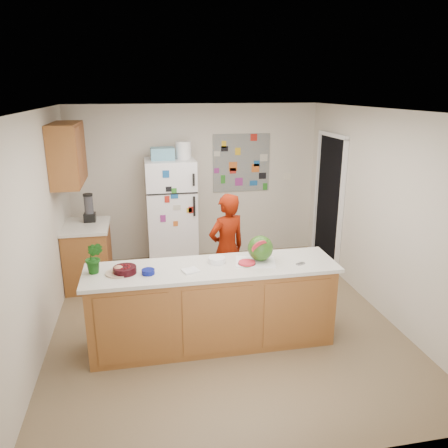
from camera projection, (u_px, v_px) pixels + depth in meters
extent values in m
cube|color=brown|center=(222.00, 319.00, 5.40)|extent=(4.00, 4.50, 0.02)
cube|color=beige|center=(196.00, 182.00, 7.15)|extent=(4.00, 0.02, 2.50)
cube|color=beige|center=(38.00, 232.00, 4.66)|extent=(0.02, 4.50, 2.50)
cube|color=beige|center=(381.00, 213.00, 5.40)|extent=(0.02, 4.50, 2.50)
cube|color=white|center=(222.00, 109.00, 4.66)|extent=(4.00, 4.50, 0.02)
cube|color=black|center=(329.00, 202.00, 6.82)|extent=(0.03, 0.85, 2.04)
cube|color=brown|center=(213.00, 307.00, 4.76)|extent=(2.60, 0.62, 0.88)
cube|color=silver|center=(212.00, 268.00, 4.63)|extent=(2.68, 0.70, 0.04)
cube|color=brown|center=(88.00, 256.00, 6.23)|extent=(0.60, 0.80, 0.86)
cube|color=silver|center=(85.00, 226.00, 6.10)|extent=(0.64, 0.84, 0.04)
cube|color=brown|center=(67.00, 154.00, 5.72)|extent=(0.35, 1.00, 0.80)
cube|color=silver|center=(172.00, 214.00, 6.83)|extent=(0.75, 0.70, 1.70)
cube|color=#5999B2|center=(163.00, 154.00, 6.53)|extent=(0.35, 0.28, 0.18)
cube|color=slate|center=(241.00, 163.00, 7.18)|extent=(0.95, 0.01, 0.95)
imported|color=#6A1303|center=(227.00, 249.00, 5.64)|extent=(0.63, 0.53, 1.47)
cylinder|color=black|center=(89.00, 209.00, 6.20)|extent=(0.13, 0.13, 0.38)
cube|color=white|center=(255.00, 262.00, 4.73)|extent=(0.49, 0.41, 0.01)
sphere|color=#31631E|center=(260.00, 248.00, 4.72)|extent=(0.28, 0.28, 0.28)
cylinder|color=#D3254E|center=(247.00, 263.00, 4.66)|extent=(0.18, 0.18, 0.02)
cylinder|color=black|center=(125.00, 270.00, 4.44)|extent=(0.28, 0.28, 0.07)
cylinder|color=white|center=(217.00, 260.00, 4.71)|extent=(0.22, 0.22, 0.06)
cylinder|color=navy|center=(148.00, 272.00, 4.42)|extent=(0.18, 0.18, 0.05)
cylinder|color=beige|center=(119.00, 273.00, 4.44)|extent=(0.28, 0.28, 0.02)
cube|color=silver|center=(190.00, 270.00, 4.49)|extent=(0.19, 0.18, 0.02)
cube|color=gray|center=(300.00, 264.00, 4.67)|extent=(0.11, 0.08, 0.01)
imported|color=#114214|center=(94.00, 258.00, 4.40)|extent=(0.22, 0.20, 0.34)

